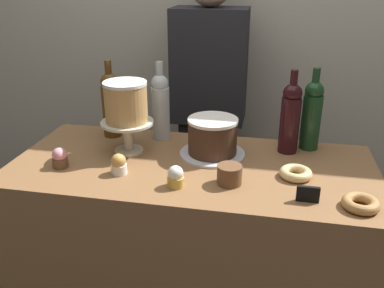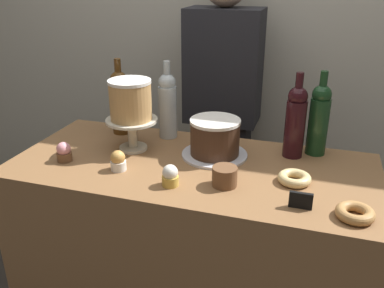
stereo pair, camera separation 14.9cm
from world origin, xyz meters
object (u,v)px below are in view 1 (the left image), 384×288
Objects in this scene: cookie_stack at (229,175)px; price_sign_chalkboard at (308,194)px; wine_bottle_amber at (111,103)px; wine_bottle_green at (312,114)px; cupcake_vanilla at (176,177)px; white_layer_cake at (126,102)px; donut_maple at (361,203)px; wine_bottle_dark_red at (290,117)px; cupcake_caramel at (119,164)px; chocolate_round_cake at (213,136)px; donut_glazed at (296,173)px; wine_bottle_clear at (160,105)px; cupcake_strawberry at (60,158)px; barista_figure at (209,121)px; cake_stand_pedestal at (128,131)px.

price_sign_chalkboard is (0.25, -0.07, -0.01)m from cookie_stack.
cookie_stack is (0.54, -0.34, -0.11)m from wine_bottle_amber.
cookie_stack is at bearing 164.42° from price_sign_chalkboard.
cupcake_vanilla is at bearing -137.19° from wine_bottle_green.
wine_bottle_amber reaches higher than price_sign_chalkboard.
white_layer_cake is 0.88m from donut_maple.
wine_bottle_dark_red reaches higher than cupcake_caramel.
chocolate_round_cake is 0.59× the size of wine_bottle_amber.
donut_maple is 0.15m from price_sign_chalkboard.
wine_bottle_amber is 2.91× the size of donut_glazed.
cupcake_vanilla is 0.22m from cupcake_caramel.
wine_bottle_dark_red is 0.53m from wine_bottle_clear.
wine_bottle_amber is (-0.13, 0.15, -0.06)m from white_layer_cake.
price_sign_chalkboard is at bearing -36.00° from wine_bottle_clear.
donut_glazed is at bearing 5.64° from cupcake_strawberry.
cupcake_strawberry is at bearing 179.42° from cookie_stack.
wine_bottle_amber is 4.38× the size of cupcake_caramel.
cupcake_caramel is at bearing -151.42° from wine_bottle_green.
cupcake_strawberry is 0.87m from barista_figure.
barista_figure reaches higher than price_sign_chalkboard.
wine_bottle_amber is 3.87× the size of cookie_stack.
donut_maple is (0.82, -0.26, -0.19)m from white_layer_cake.
cake_stand_pedestal reaches higher than cupcake_vanilla.
cupcake_strawberry is at bearing 175.25° from donut_maple.
chocolate_round_cake is 0.45m from price_sign_chalkboard.
wine_bottle_green is 4.65× the size of price_sign_chalkboard.
cupcake_caramel is at bearing 166.31° from cupcake_vanilla.
wine_bottle_dark_red is 0.87m from cupcake_strawberry.
cupcake_caramel is at bearing -151.89° from wine_bottle_dark_red.
wine_bottle_amber is 0.39m from cupcake_caramel.
wine_bottle_clear is at bearing 4.28° from wine_bottle_amber.
wine_bottle_clear is 2.91× the size of donut_glazed.
cupcake_strawberry is (-0.29, -0.35, -0.11)m from wine_bottle_clear.
cupcake_caramel is at bearing -65.53° from wine_bottle_amber.
cupcake_vanilla reaches higher than donut_maple.
chocolate_round_cake is (0.33, 0.04, -0.01)m from cake_stand_pedestal.
wine_bottle_clear reaches higher than cupcake_strawberry.
cupcake_vanilla is 0.42m from donut_glazed.
wine_bottle_dark_red reaches higher than donut_maple.
price_sign_chalkboard is at bearing -20.75° from white_layer_cake.
cupcake_vanilla is at bearing -44.05° from cake_stand_pedestal.
white_layer_cake is 0.63m from wine_bottle_dark_red.
cupcake_strawberry is 0.05× the size of barista_figure.
cookie_stack is at bearing -31.83° from wine_bottle_amber.
barista_figure reaches higher than cupcake_vanilla.
wine_bottle_green and wine_bottle_dark_red have the same top height.
barista_figure is (0.20, 0.77, -0.10)m from cupcake_caramel.
donut_maple is 1.33× the size of cookie_stack.
cupcake_strawberry is at bearing -129.47° from wine_bottle_clear.
cake_stand_pedestal is at bearing 171.58° from donut_glazed.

